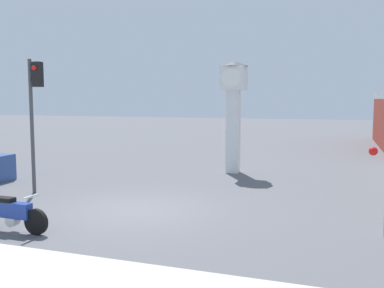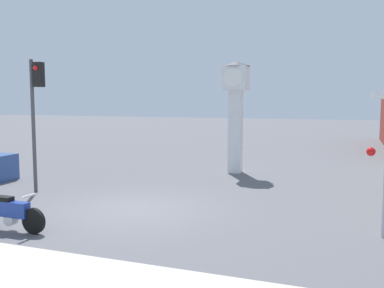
{
  "view_description": "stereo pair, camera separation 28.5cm",
  "coord_description": "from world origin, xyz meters",
  "views": [
    {
      "loc": [
        5.34,
        -10.63,
        3.09
      ],
      "look_at": [
        0.88,
        2.29,
        1.68
      ],
      "focal_mm": 40.0,
      "sensor_mm": 36.0,
      "label": 1
    },
    {
      "loc": [
        5.61,
        -10.53,
        3.09
      ],
      "look_at": [
        0.88,
        2.29,
        1.68
      ],
      "focal_mm": 40.0,
      "sensor_mm": 36.0,
      "label": 2
    }
  ],
  "objects": [
    {
      "name": "motorcycle",
      "position": [
        -1.89,
        -2.75,
        0.44
      ],
      "size": [
        2.06,
        0.45,
        0.91
      ],
      "rotation": [
        0.0,
        0.0,
        -0.02
      ],
      "color": "black",
      "rests_on": "ground_plane"
    },
    {
      "name": "clock_tower",
      "position": [
        1.1,
        6.98,
        3.1
      ],
      "size": [
        1.19,
        1.19,
        4.69
      ],
      "color": "white",
      "rests_on": "ground_plane"
    },
    {
      "name": "traffic_light",
      "position": [
        -4.06,
        0.89,
        3.02
      ],
      "size": [
        0.5,
        0.35,
        4.41
      ],
      "color": "#47474C",
      "rests_on": "ground_plane"
    },
    {
      "name": "ground_plane",
      "position": [
        0.0,
        0.0,
        0.0
      ],
      "size": [
        120.0,
        120.0,
        0.0
      ],
      "primitive_type": "plane",
      "color": "#56565B"
    }
  ]
}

